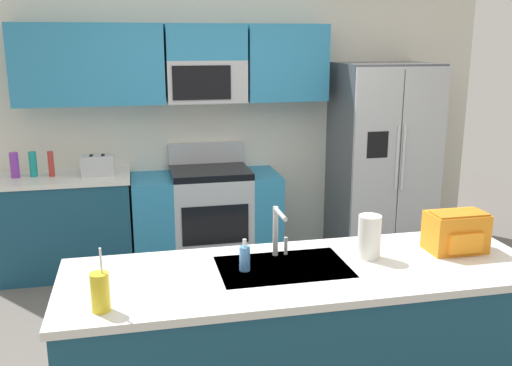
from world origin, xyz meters
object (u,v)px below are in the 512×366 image
Objects in this scene: bottle_teal at (33,164)px; sink_faucet at (278,228)px; soap_dispenser at (245,258)px; bottle_purple at (15,165)px; refrigerator at (382,160)px; backpack at (456,231)px; toaster at (98,165)px; pepper_mill at (51,164)px; paper_towel_roll at (369,237)px; range_oven at (207,216)px; drink_cup_yellow at (100,292)px.

sink_faucet is (1.60, -2.30, 0.06)m from bottle_teal.
sink_faucet is 0.28m from soap_dispenser.
bottle_purple is 1.01× the size of bottle_teal.
refrigerator is at bearing 51.97° from soap_dispenser.
backpack is (1.22, 0.02, 0.05)m from soap_dispenser.
toaster is 1.65× the size of soap_dispenser.
pepper_mill is 3.07m from paper_towel_roll.
range_oven is 4.59× the size of drink_cup_yellow.
bottle_teal is (-0.55, 0.08, 0.02)m from toaster.
refrigerator reaches higher than toaster.
soap_dispenser is 0.70m from paper_towel_roll.
bottle_teal is 2.83m from drink_cup_yellow.
paper_towel_roll is (-1.14, -2.31, 0.09)m from refrigerator.
paper_towel_roll is at bearing -50.94° from pepper_mill.
refrigerator is 3.23m from bottle_teal.
bottle_purple is 0.15m from bottle_teal.
backpack is at bearing 9.74° from drink_cup_yellow.
drink_cup_yellow is (0.84, -2.74, -0.02)m from bottle_purple.
bottle_purple is 2.86m from drink_cup_yellow.
toaster is 2.67m from drink_cup_yellow.
refrigerator reaches higher than sink_faucet.
refrigerator is 8.44× the size of bottle_teal.
sink_faucet reaches higher than paper_towel_roll.
paper_towel_roll is (0.70, 0.03, 0.05)m from soap_dispenser.
soap_dispenser is at bearing -60.34° from bottle_teal.
pepper_mill reaches higher than bottle_teal.
refrigerator is (1.72, -0.07, 0.48)m from range_oven.
pepper_mill is 0.75× the size of drink_cup_yellow.
sink_faucet is 0.95× the size of drink_cup_yellow.
refrigerator is at bearing -0.42° from toaster.
drink_cup_yellow is (-2.54, -2.65, 0.06)m from refrigerator.
pepper_mill is 1.30× the size of soap_dispenser.
range_oven is at bearing 92.50° from sink_faucet.
range_oven is 2.52m from paper_towel_roll.
drink_cup_yellow is at bearing -86.99° from toaster.
range_oven is 6.20× the size of bottle_teal.
drink_cup_yellow is (-0.82, -2.72, 0.55)m from range_oven.
drink_cup_yellow reaches higher than bottle_purple.
bottle_teal is 2.80m from sink_faucet.
refrigerator reaches higher than soap_dispenser.
bottle_purple is 0.69× the size of backpack.
refrigerator is 3.07m from pepper_mill.
range_oven reaches higher than soap_dispenser.
paper_towel_roll is at bearing 2.37° from soap_dispenser.
sink_faucet is 1.66× the size of soap_dispenser.
sink_faucet is at bearing 26.28° from drink_cup_yellow.
paper_towel_roll is (1.54, -2.33, 0.03)m from toaster.
sink_faucet is (1.75, -2.29, 0.06)m from bottle_purple.
backpack is (2.45, -2.39, 0.01)m from pepper_mill.
pepper_mill is 1.01× the size of bottle_teal.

